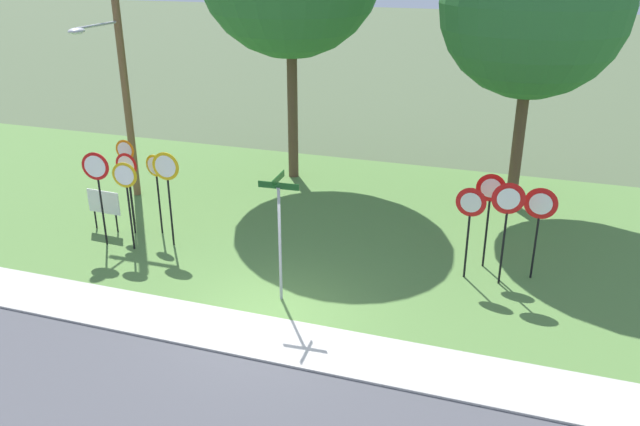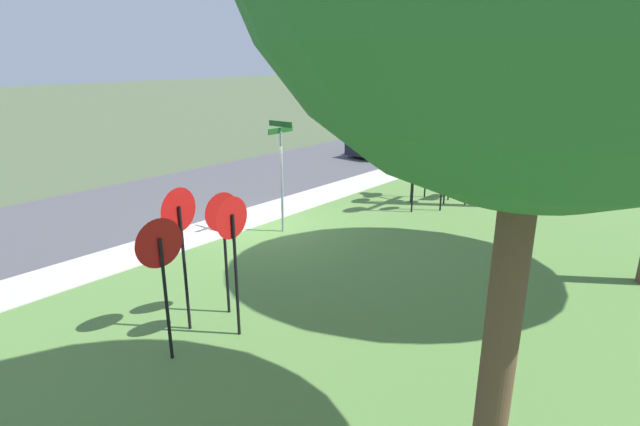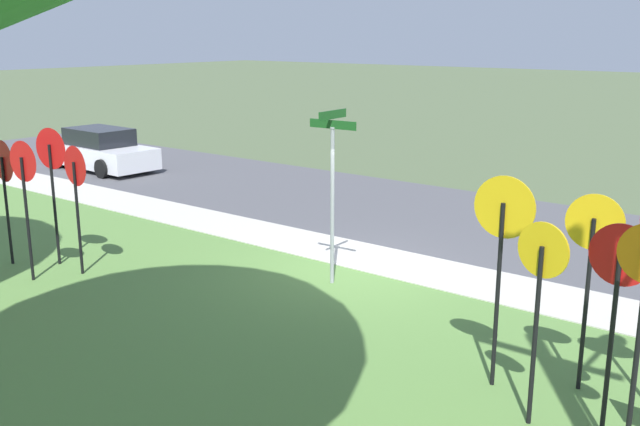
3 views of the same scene
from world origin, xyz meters
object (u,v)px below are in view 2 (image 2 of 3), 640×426
object	(u,v)px
yield_sign_far_left	(223,224)
stop_sign_near_left	(413,149)
stop_sign_far_left	(443,158)
stop_sign_center_tall	(414,150)
yield_sign_near_left	(160,256)
stop_sign_near_right	(427,141)
parked_hatchback_near	(386,141)
notice_board	(455,175)
yield_sign_near_right	(180,225)
utility_pole	(560,73)
stop_sign_far_center	(469,149)
yield_sign_far_right	(233,234)
street_name_post	(282,168)
stop_sign_far_right	(447,152)

from	to	relation	value
yield_sign_far_left	stop_sign_near_left	bearing A→B (deg)	-168.73
stop_sign_far_left	yield_sign_far_left	size ratio (longest dim) A/B	0.99
stop_sign_center_tall	yield_sign_near_left	distance (m)	9.72
stop_sign_near_right	yield_sign_far_left	xyz separation A→B (m)	(9.86, 1.23, -0.18)
stop_sign_near_left	parked_hatchback_near	distance (m)	9.06
stop_sign_far_left	yield_sign_near_left	xyz separation A→B (m)	(10.40, 0.54, 0.10)
stop_sign_far_left	notice_board	bearing A→B (deg)	-158.08
parked_hatchback_near	yield_sign_near_right	bearing A→B (deg)	23.15
utility_pole	notice_board	distance (m)	4.48
stop_sign_far_left	utility_pole	bearing A→B (deg)	147.30
stop_sign_far_center	yield_sign_far_right	distance (m)	10.36
yield_sign_far_right	parked_hatchback_near	xyz separation A→B (m)	(-16.34, -7.66, -1.33)
stop_sign_far_left	stop_sign_far_center	bearing A→B (deg)	175.52
street_name_post	stop_sign_center_tall	bearing A→B (deg)	152.78
stop_sign_center_tall	utility_pole	world-z (taller)	utility_pole
stop_sign_center_tall	yield_sign_near_right	xyz separation A→B (m)	(8.90, 0.60, 0.01)
parked_hatchback_near	notice_board	bearing A→B (deg)	50.95
stop_sign_near_left	yield_sign_far_left	xyz separation A→B (m)	(8.95, 1.25, -0.03)
stop_sign_near_left	yield_sign_near_right	distance (m)	9.89
yield_sign_far_right	notice_board	size ratio (longest dim) A/B	2.07
stop_sign_near_right	stop_sign_far_right	size ratio (longest dim) A/B	1.11
stop_sign_far_center	stop_sign_near_left	bearing A→B (deg)	-56.60
stop_sign_near_right	stop_sign_far_center	xyz separation A→B (m)	(-0.08, 1.51, -0.12)
yield_sign_near_left	yield_sign_far_left	world-z (taller)	yield_sign_near_left
yield_sign_far_right	stop_sign_near_left	bearing A→B (deg)	-173.79
stop_sign_far_left	yield_sign_near_left	world-z (taller)	yield_sign_near_left
yield_sign_far_left	street_name_post	world-z (taller)	street_name_post
stop_sign_far_right	yield_sign_far_left	bearing A→B (deg)	3.59
stop_sign_far_left	yield_sign_near_left	distance (m)	10.42
stop_sign_near_right	street_name_post	distance (m)	5.97
stop_sign_near_left	street_name_post	world-z (taller)	street_name_post
stop_sign_near_right	notice_board	bearing A→B (deg)	115.58
stop_sign_near_left	utility_pole	world-z (taller)	utility_pole
stop_sign_far_left	yield_sign_far_left	xyz separation A→B (m)	(8.78, 0.05, 0.09)
stop_sign_near_left	yield_sign_near_right	world-z (taller)	yield_sign_near_right
yield_sign_far_left	street_name_post	xyz separation A→B (m)	(-4.03, -2.48, 0.03)
yield_sign_far_right	utility_pole	xyz separation A→B (m)	(-11.69, 1.57, 2.36)
stop_sign_center_tall	street_name_post	distance (m)	4.40
stop_sign_near_right	yield_sign_near_left	world-z (taller)	stop_sign_near_right
stop_sign_far_left	stop_sign_far_center	xyz separation A→B (m)	(-1.16, 0.32, 0.15)
stop_sign_far_right	parked_hatchback_near	xyz separation A→B (m)	(-6.40, -6.57, -1.18)
stop_sign_far_left	stop_sign_far_right	size ratio (longest dim) A/B	0.98
stop_sign_center_tall	notice_board	distance (m)	2.70
stop_sign_near_left	yield_sign_far_right	world-z (taller)	yield_sign_far_right
stop_sign_far_center	stop_sign_near_right	bearing A→B (deg)	-86.55
street_name_post	yield_sign_near_left	bearing A→B (deg)	24.85
stop_sign_far_right	yield_sign_far_left	xyz separation A→B (m)	(9.54, 0.31, 0.03)
stop_sign_near_left	yield_sign_far_right	distance (m)	9.57
yield_sign_near_left	yield_sign_far_left	size ratio (longest dim) A/B	1.01
stop_sign_center_tall	yield_sign_far_right	distance (m)	8.56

